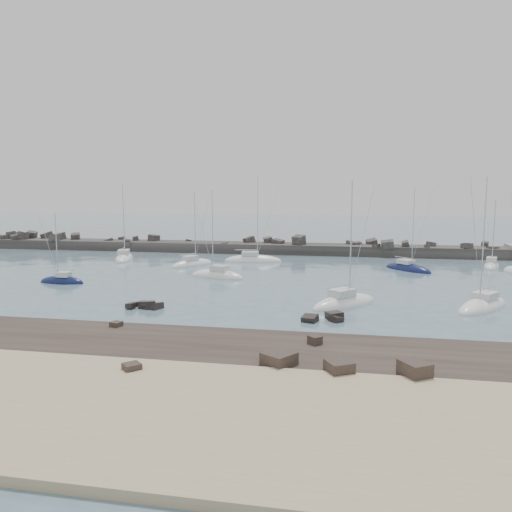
# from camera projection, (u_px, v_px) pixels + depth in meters

# --- Properties ---
(ground) EXTENTS (400.00, 400.00, 0.00)m
(ground) POSITION_uv_depth(u_px,v_px,m) (209.00, 291.00, 58.10)
(ground) COLOR slate
(ground) RESTS_ON ground
(sand_strip) EXTENTS (140.00, 14.00, 1.00)m
(sand_strip) POSITION_uv_depth(u_px,v_px,m) (44.00, 407.00, 26.91)
(sand_strip) COLOR tan
(sand_strip) RESTS_ON ground
(rock_shelf) EXTENTS (140.00, 12.00, 1.79)m
(rock_shelf) POSITION_uv_depth(u_px,v_px,m) (129.00, 350.00, 36.57)
(rock_shelf) COLOR #2C221E
(rock_shelf) RESTS_ON ground
(rock_cluster_near) EXTENTS (3.99, 2.25, 1.68)m
(rock_cluster_near) POSITION_uv_depth(u_px,v_px,m) (148.00, 307.00, 49.82)
(rock_cluster_near) COLOR black
(rock_cluster_near) RESTS_ON ground
(rock_cluster_far) EXTENTS (3.90, 3.11, 1.37)m
(rock_cluster_far) POSITION_uv_depth(u_px,v_px,m) (328.00, 319.00, 45.16)
(rock_cluster_far) COLOR black
(rock_cluster_far) RESTS_ON ground
(breakwater) EXTENTS (115.00, 7.71, 5.05)m
(breakwater) POSITION_uv_depth(u_px,v_px,m) (222.00, 250.00, 96.61)
(breakwater) COLOR #2F2C29
(breakwater) RESTS_ON ground
(sailboat_1) EXTENTS (5.04, 9.13, 13.89)m
(sailboat_1) POSITION_uv_depth(u_px,v_px,m) (124.00, 259.00, 85.30)
(sailboat_1) COLOR white
(sailboat_1) RESTS_ON ground
(sailboat_2) EXTENTS (6.08, 2.07, 9.77)m
(sailboat_2) POSITION_uv_depth(u_px,v_px,m) (62.00, 282.00, 63.49)
(sailboat_2) COLOR #101845
(sailboat_2) RESTS_ON ground
(sailboat_3) EXTENTS (6.43, 7.86, 12.49)m
(sailboat_3) POSITION_uv_depth(u_px,v_px,m) (192.00, 265.00, 78.47)
(sailboat_3) COLOR white
(sailboat_3) RESTS_ON ground
(sailboat_4) EXTENTS (9.84, 4.03, 14.99)m
(sailboat_4) POSITION_uv_depth(u_px,v_px,m) (253.00, 261.00, 83.03)
(sailboat_4) COLOR white
(sailboat_4) RESTS_ON ground
(sailboat_5) EXTENTS (8.30, 4.34, 12.69)m
(sailboat_5) POSITION_uv_depth(u_px,v_px,m) (217.00, 276.00, 67.50)
(sailboat_5) COLOR white
(sailboat_5) RESTS_ON ground
(sailboat_6) EXTENTS (7.79, 8.13, 13.70)m
(sailboat_6) POSITION_uv_depth(u_px,v_px,m) (345.00, 304.00, 50.86)
(sailboat_6) COLOR white
(sailboat_6) RESTS_ON ground
(sailboat_7) EXTENTS (7.44, 7.86, 13.03)m
(sailboat_7) POSITION_uv_depth(u_px,v_px,m) (408.00, 269.00, 73.88)
(sailboat_7) COLOR #101845
(sailboat_7) RESTS_ON ground
(sailboat_9) EXTENTS (7.53, 8.76, 13.96)m
(sailboat_9) POSITION_uv_depth(u_px,v_px,m) (483.00, 307.00, 49.68)
(sailboat_9) COLOR white
(sailboat_9) RESTS_ON ground
(sailboat_10) EXTENTS (4.20, 7.21, 11.17)m
(sailboat_10) POSITION_uv_depth(u_px,v_px,m) (491.00, 266.00, 76.56)
(sailboat_10) COLOR white
(sailboat_10) RESTS_ON ground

